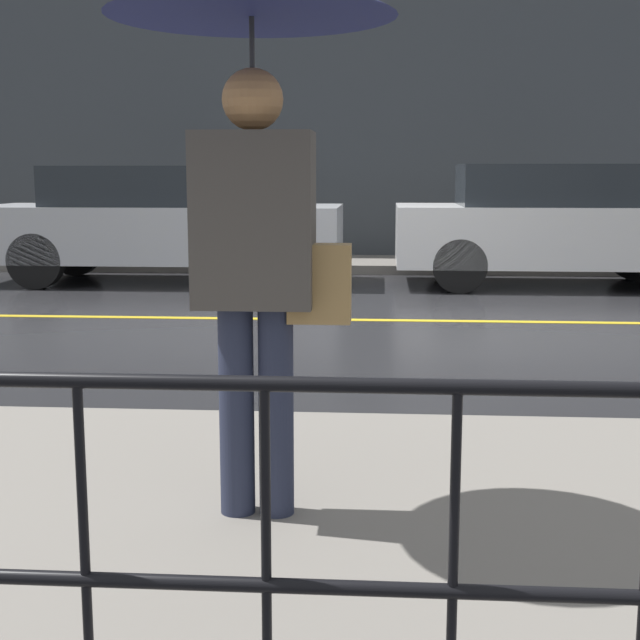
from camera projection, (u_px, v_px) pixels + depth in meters
ground_plane at (378, 320)px, 8.95m from camera, size 80.00×80.00×0.00m
sidewalk_near at (368, 540)px, 3.45m from camera, size 28.00×3.18×0.13m
sidewalk_far at (380, 264)px, 13.69m from camera, size 28.00×1.68×0.13m
lane_marking at (378, 320)px, 8.95m from camera, size 25.20×0.12×0.01m
building_storefront at (383, 67)px, 14.16m from camera, size 28.00×0.30×6.24m
railing_foreground at (359, 515)px, 2.02m from camera, size 12.00×0.04×0.89m
pedestrian at (254, 75)px, 3.27m from camera, size 1.07×1.07×2.14m
car_silver at (160, 223)px, 11.89m from camera, size 4.74×1.71×1.55m
car_white at (551, 225)px, 11.52m from camera, size 4.06×1.74×1.57m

